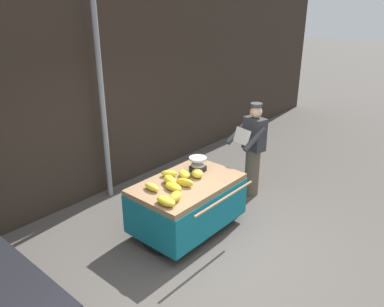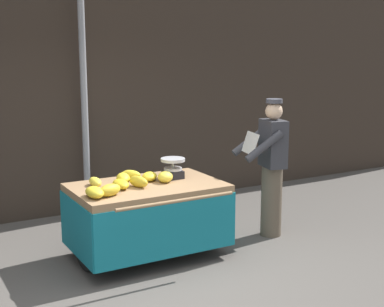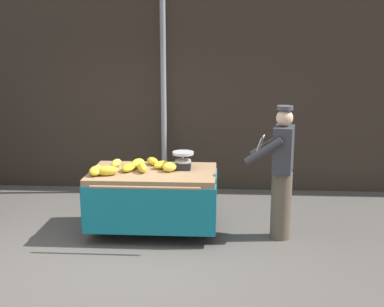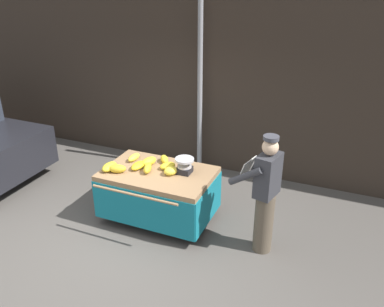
% 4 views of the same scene
% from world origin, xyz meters
% --- Properties ---
extents(ground_plane, '(60.00, 60.00, 0.00)m').
position_xyz_m(ground_plane, '(0.00, 0.00, 0.00)').
color(ground_plane, '#514C47').
extents(back_wall, '(16.00, 0.24, 3.69)m').
position_xyz_m(back_wall, '(0.00, 2.88, 1.85)').
color(back_wall, '#332821').
rests_on(back_wall, ground).
extents(street_pole, '(0.09, 0.09, 3.35)m').
position_xyz_m(street_pole, '(0.17, 2.56, 1.68)').
color(street_pole, gray).
rests_on(street_pole, ground).
extents(banana_cart, '(1.66, 1.25, 0.84)m').
position_xyz_m(banana_cart, '(0.24, 0.73, 0.61)').
color(banana_cart, '#93704C').
rests_on(banana_cart, ground).
extents(weighing_scale, '(0.28, 0.28, 0.24)m').
position_xyz_m(weighing_scale, '(0.63, 0.85, 0.96)').
color(weighing_scale, black).
rests_on(weighing_scale, banana_cart).
extents(banana_bunch_0, '(0.25, 0.27, 0.12)m').
position_xyz_m(banana_bunch_0, '(0.46, 0.72, 0.90)').
color(banana_bunch_0, yellow).
rests_on(banana_bunch_0, banana_cart).
extents(banana_bunch_1, '(0.17, 0.30, 0.11)m').
position_xyz_m(banana_bunch_1, '(-0.45, 0.50, 0.89)').
color(banana_bunch_1, yellow).
rests_on(banana_bunch_1, banana_cart).
extents(banana_bunch_2, '(0.23, 0.26, 0.10)m').
position_xyz_m(banana_bunch_2, '(0.19, 1.05, 0.89)').
color(banana_bunch_2, yellow).
rests_on(banana_bunch_2, banana_cart).
extents(banana_bunch_3, '(0.28, 0.30, 0.10)m').
position_xyz_m(banana_bunch_3, '(0.34, 0.87, 0.89)').
color(banana_bunch_3, yellow).
rests_on(banana_bunch_3, banana_cart).
extents(banana_bunch_4, '(0.19, 0.29, 0.12)m').
position_xyz_m(banana_bunch_4, '(0.11, 0.67, 0.90)').
color(banana_bunch_4, gold).
rests_on(banana_bunch_4, banana_cart).
extents(banana_bunch_5, '(0.13, 0.28, 0.10)m').
position_xyz_m(banana_bunch_5, '(-0.28, 0.93, 0.89)').
color(banana_bunch_5, yellow).
rests_on(banana_bunch_5, banana_cart).
extents(banana_bunch_6, '(0.18, 0.31, 0.09)m').
position_xyz_m(banana_bunch_6, '(-0.08, 0.71, 0.89)').
color(banana_bunch_6, gold).
rests_on(banana_bunch_6, banana_cart).
extents(banana_bunch_7, '(0.22, 0.30, 0.12)m').
position_xyz_m(banana_bunch_7, '(0.02, 0.87, 0.90)').
color(banana_bunch_7, yellow).
rests_on(banana_bunch_7, banana_cart).
extents(banana_bunch_8, '(0.29, 0.22, 0.13)m').
position_xyz_m(banana_bunch_8, '(-0.29, 0.47, 0.90)').
color(banana_bunch_8, gold).
rests_on(banana_bunch_8, banana_cart).
extents(vendor_person, '(0.65, 0.60, 1.71)m').
position_xyz_m(vendor_person, '(1.88, 0.64, 0.87)').
color(vendor_person, brown).
rests_on(vendor_person, ground).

